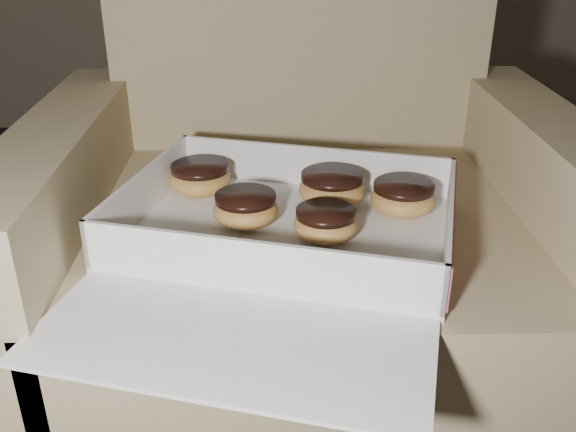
# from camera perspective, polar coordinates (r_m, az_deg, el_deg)

# --- Properties ---
(armchair) EXTENTS (0.81, 0.68, 0.85)m
(armchair) POSITION_cam_1_polar(r_m,az_deg,el_deg) (1.04, 1.44, -3.50)
(armchair) COLOR #9C8763
(armchair) RESTS_ON floor
(bakery_box) EXTENTS (0.53, 0.58, 0.07)m
(bakery_box) POSITION_cam_1_polar(r_m,az_deg,el_deg) (0.81, -0.53, -2.25)
(bakery_box) COLOR white
(bakery_box) RESTS_ON armchair
(donut_a) EXTENTS (0.09, 0.09, 0.04)m
(donut_a) POSITION_cam_1_polar(r_m,az_deg,el_deg) (0.90, 10.18, 1.66)
(donut_a) COLOR gold
(donut_a) RESTS_ON bakery_box
(donut_b) EXTENTS (0.10, 0.10, 0.05)m
(donut_b) POSITION_cam_1_polar(r_m,az_deg,el_deg) (0.92, 3.93, 2.53)
(donut_b) COLOR gold
(donut_b) RESTS_ON bakery_box
(donut_c) EXTENTS (0.08, 0.08, 0.04)m
(donut_c) POSITION_cam_1_polar(r_m,az_deg,el_deg) (0.82, 3.35, -0.61)
(donut_c) COLOR gold
(donut_c) RESTS_ON bakery_box
(donut_d) EXTENTS (0.09, 0.09, 0.05)m
(donut_d) POSITION_cam_1_polar(r_m,az_deg,el_deg) (0.96, -7.81, 3.39)
(donut_d) COLOR gold
(donut_d) RESTS_ON bakery_box
(donut_e) EXTENTS (0.09, 0.09, 0.04)m
(donut_e) POSITION_cam_1_polar(r_m,az_deg,el_deg) (0.86, -3.78, 0.70)
(donut_e) COLOR gold
(donut_e) RESTS_ON bakery_box
(crumb_a) EXTENTS (0.01, 0.01, 0.00)m
(crumb_a) POSITION_cam_1_polar(r_m,az_deg,el_deg) (0.83, -4.36, -2.06)
(crumb_a) COLOR black
(crumb_a) RESTS_ON bakery_box
(crumb_b) EXTENTS (0.01, 0.01, 0.00)m
(crumb_b) POSITION_cam_1_polar(r_m,az_deg,el_deg) (0.80, -1.07, -3.09)
(crumb_b) COLOR black
(crumb_b) RESTS_ON bakery_box
(crumb_c) EXTENTS (0.01, 0.01, 0.00)m
(crumb_c) POSITION_cam_1_polar(r_m,az_deg,el_deg) (0.73, -1.09, -6.04)
(crumb_c) COLOR black
(crumb_c) RESTS_ON bakery_box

